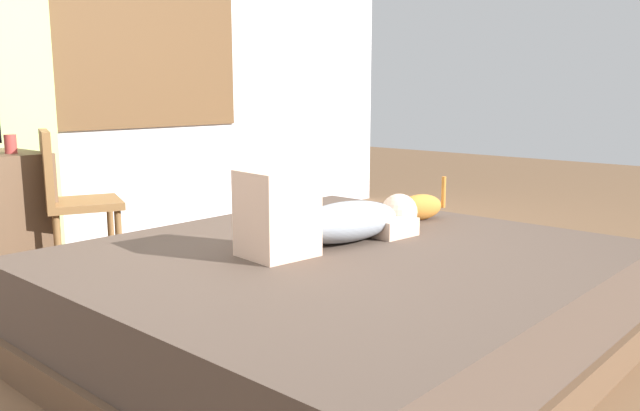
{
  "coord_description": "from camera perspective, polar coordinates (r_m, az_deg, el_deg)",
  "views": [
    {
      "loc": [
        -1.86,
        -1.72,
        1.06
      ],
      "look_at": [
        0.18,
        0.12,
        0.57
      ],
      "focal_mm": 36.12,
      "sensor_mm": 36.0,
      "label": 1
    }
  ],
  "objects": [
    {
      "name": "person_lying",
      "position": [
        2.7,
        0.92,
        -1.11
      ],
      "size": [
        0.94,
        0.35,
        0.34
      ],
      "color": "#8C939E",
      "rests_on": "bed"
    },
    {
      "name": "bed",
      "position": [
        2.68,
        1.76,
        -8.45
      ],
      "size": [
        2.14,
        1.95,
        0.42
      ],
      "color": "brown",
      "rests_on": "ground"
    },
    {
      "name": "cup",
      "position": [
        3.72,
        -25.73,
        4.94
      ],
      "size": [
        0.06,
        0.06,
        0.1
      ],
      "primitive_type": "cylinder",
      "color": "#B23D38",
      "rests_on": "desk"
    },
    {
      "name": "cat",
      "position": [
        3.25,
        8.59,
        -0.14
      ],
      "size": [
        0.35,
        0.19,
        0.21
      ],
      "color": "#C67A2D",
      "rests_on": "bed"
    },
    {
      "name": "chair_by_desk",
      "position": [
        3.69,
        -21.35,
        0.8
      ],
      "size": [
        0.5,
        0.5,
        0.86
      ],
      "color": "brown",
      "rests_on": "ground"
    },
    {
      "name": "curtain_left",
      "position": [
        4.16,
        -25.52,
        10.9
      ],
      "size": [
        0.44,
        0.06,
        2.37
      ],
      "primitive_type": "cube",
      "color": "#ADCC75",
      "rests_on": "ground"
    },
    {
      "name": "back_wall_with_window",
      "position": [
        4.39,
        -23.23,
        14.4
      ],
      "size": [
        6.4,
        0.14,
        2.9
      ],
      "color": "silver",
      "rests_on": "ground"
    },
    {
      "name": "ground_plane",
      "position": [
        2.75,
        -0.79,
        -12.6
      ],
      "size": [
        16.0,
        16.0,
        0.0
      ],
      "primitive_type": "plane",
      "color": "brown"
    }
  ]
}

